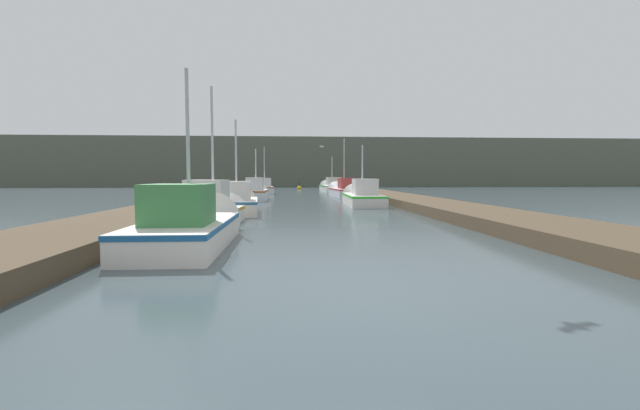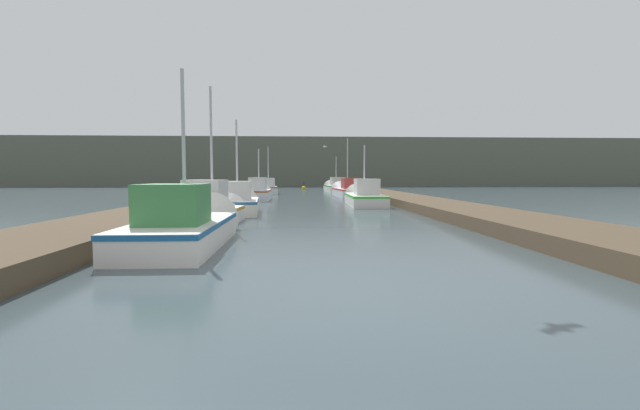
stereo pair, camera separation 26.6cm
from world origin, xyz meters
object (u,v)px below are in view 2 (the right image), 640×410
Objects in this scene: fishing_boat_2 at (238,203)px; seagull_lead at (325,146)px; mooring_piling_3 at (350,186)px; fishing_boat_6 at (268,188)px; mooring_piling_2 at (350,187)px; mooring_piling_1 at (262,185)px; mooring_piling_0 at (355,187)px; fishing_boat_5 at (346,191)px; fishing_boat_0 at (188,225)px; fishing_boat_3 at (363,197)px; fishing_boat_7 at (335,187)px; channel_buoy at (304,188)px; fishing_boat_4 at (259,192)px; fishing_boat_1 at (214,210)px.

seagull_lead is at bearing 65.94° from fishing_boat_2.
fishing_boat_2 is 22.04m from mooring_piling_3.
fishing_boat_6 is 4.60× the size of mooring_piling_2.
fishing_boat_2 is 27.94m from mooring_piling_1.
fishing_boat_6 is at bearing -176.34° from mooring_piling_0.
fishing_boat_5 reaches higher than fishing_boat_6.
fishing_boat_0 is at bearing -104.30° from mooring_piling_3.
fishing_boat_3 reaches higher than mooring_piling_3.
fishing_boat_5 is 6.22m from mooring_piling_3.
fishing_boat_0 is 23.92m from fishing_boat_5.
fishing_boat_7 is (6.32, 4.26, -0.01)m from fishing_boat_6.
fishing_boat_3 reaches higher than channel_buoy.
fishing_boat_4 is 3.97× the size of mooring_piling_3.
fishing_boat_5 is at bearing 75.18° from fishing_boat_1.
mooring_piling_1 reaches higher than mooring_piling_2.
fishing_boat_7 is at bearing 110.63° from mooring_piling_0.
fishing_boat_2 is at bearing -109.75° from mooring_piling_3.
fishing_boat_5 is at bearing 74.75° from fishing_boat_0.
seagull_lead reaches higher than fishing_boat_4.
fishing_boat_4 is at bearing -119.07° from fishing_boat_7.
fishing_boat_6 is at bearing 93.70° from fishing_boat_1.
fishing_boat_6 is 7.62m from fishing_boat_7.
fishing_boat_6 is 8.23m from mooring_piling_2.
fishing_boat_1 is (-0.19, 4.03, 0.01)m from fishing_boat_0.
mooring_piling_2 is at bearing -31.92° from mooring_piling_1.
fishing_boat_6 reaches higher than fishing_boat_2.
fishing_boat_2 is at bearing -87.34° from mooring_piling_1.
fishing_boat_3 is 4.92× the size of mooring_piling_0.
fishing_boat_7 is at bearing 78.97° from fishing_boat_0.
mooring_piling_1 is at bearing 140.62° from mooring_piling_3.
fishing_boat_4 is 9.32× the size of seagull_lead.
fishing_boat_6 reaches higher than mooring_piling_1.
mooring_piling_2 is at bearing -65.54° from channel_buoy.
mooring_piling_2 is (1.45, 17.62, 0.07)m from fishing_boat_3.
fishing_boat_0 is 4.39× the size of mooring_piling_0.
fishing_boat_7 is 8.82m from channel_buoy.
mooring_piling_1 is at bearing 137.92° from mooring_piling_0.
fishing_boat_1 is 4.88× the size of mooring_piling_2.
mooring_piling_3 is 1.25× the size of channel_buoy.
fishing_boat_1 is 23.68m from fishing_boat_6.
fishing_boat_1 reaches higher than seagull_lead.
fishing_boat_3 is 8.03m from fishing_boat_4.
fishing_boat_0 is 1.09× the size of fishing_boat_1.
mooring_piling_2 is (7.62, 3.09, 0.03)m from fishing_boat_6.
fishing_boat_3 is (6.36, 9.15, -0.01)m from fishing_boat_1.
channel_buoy is at bearing 85.43° from fishing_boat_0.
fishing_boat_6 is at bearing -168.79° from mooring_piling_3.
fishing_boat_1 is 4.01× the size of mooring_piling_0.
fishing_boat_7 reaches higher than mooring_piling_2.
seagull_lead is at bearing 31.59° from fishing_boat_4.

